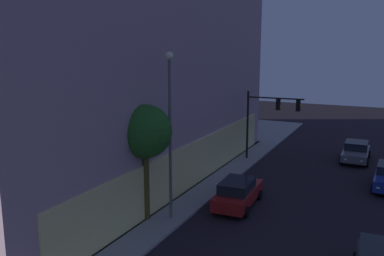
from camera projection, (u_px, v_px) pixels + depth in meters
The scene contains 6 objects.
modern_building at pixel (20, 39), 32.62m from camera, with size 30.30×31.06×20.30m.
traffic_light_far_corner at pixel (269, 113), 33.52m from camera, with size 0.41×4.65×5.70m.
street_lamp_sidewalk at pixel (170, 118), 21.67m from camera, with size 0.44×0.44×9.05m.
sidewalk_tree at pixel (145, 132), 21.67m from camera, with size 2.90×2.90×6.34m.
car_red at pixel (238, 193), 24.58m from camera, with size 4.86×2.26×1.68m.
car_grey at pixel (356, 151), 34.48m from camera, with size 4.74×2.24×1.60m.
Camera 1 is at (-11.08, -3.82, 9.40)m, focal length 38.38 mm.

